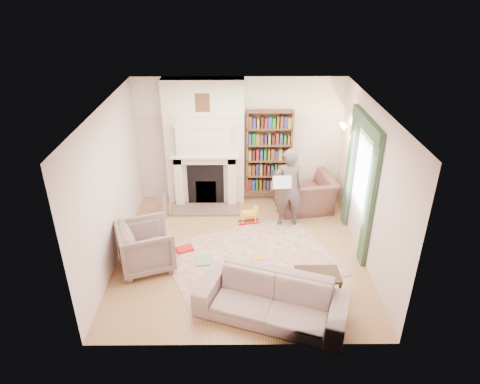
{
  "coord_description": "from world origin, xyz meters",
  "views": [
    {
      "loc": [
        -0.05,
        -6.65,
        4.71
      ],
      "look_at": [
        0.0,
        0.25,
        1.15
      ],
      "focal_mm": 32.0,
      "sensor_mm": 36.0,
      "label": 1
    }
  ],
  "objects_px": {
    "bookcase": "(269,152)",
    "sofa": "(271,299)",
    "coffee_table": "(317,285)",
    "armchair_reading": "(305,194)",
    "rocking_horse": "(249,215)",
    "paraffin_heater": "(163,205)",
    "armchair_left": "(146,246)",
    "man_reading": "(288,188)"
  },
  "relations": [
    {
      "from": "coffee_table",
      "to": "rocking_horse",
      "type": "height_order",
      "value": "coffee_table"
    },
    {
      "from": "armchair_reading",
      "to": "paraffin_heater",
      "type": "height_order",
      "value": "armchair_reading"
    },
    {
      "from": "armchair_left",
      "to": "rocking_horse",
      "type": "xyz_separation_m",
      "value": [
        1.85,
        1.45,
        -0.22
      ]
    },
    {
      "from": "bookcase",
      "to": "armchair_reading",
      "type": "distance_m",
      "value": 1.21
    },
    {
      "from": "coffee_table",
      "to": "armchair_reading",
      "type": "bearing_deg",
      "value": 85.58
    },
    {
      "from": "man_reading",
      "to": "coffee_table",
      "type": "bearing_deg",
      "value": 91.01
    },
    {
      "from": "man_reading",
      "to": "paraffin_heater",
      "type": "relative_size",
      "value": 3.06
    },
    {
      "from": "bookcase",
      "to": "man_reading",
      "type": "height_order",
      "value": "bookcase"
    },
    {
      "from": "armchair_left",
      "to": "rocking_horse",
      "type": "bearing_deg",
      "value": -71.95
    },
    {
      "from": "armchair_reading",
      "to": "paraffin_heater",
      "type": "distance_m",
      "value": 3.09
    },
    {
      "from": "sofa",
      "to": "coffee_table",
      "type": "height_order",
      "value": "sofa"
    },
    {
      "from": "bookcase",
      "to": "rocking_horse",
      "type": "relative_size",
      "value": 4.19
    },
    {
      "from": "rocking_horse",
      "to": "paraffin_heater",
      "type": "bearing_deg",
      "value": 162.57
    },
    {
      "from": "sofa",
      "to": "rocking_horse",
      "type": "bearing_deg",
      "value": 115.26
    },
    {
      "from": "bookcase",
      "to": "paraffin_heater",
      "type": "relative_size",
      "value": 3.36
    },
    {
      "from": "bookcase",
      "to": "armchair_left",
      "type": "xyz_separation_m",
      "value": [
        -2.31,
        -2.52,
        -0.76
      ]
    },
    {
      "from": "sofa",
      "to": "coffee_table",
      "type": "xyz_separation_m",
      "value": [
        0.77,
        0.46,
        -0.11
      ]
    },
    {
      "from": "coffee_table",
      "to": "rocking_horse",
      "type": "bearing_deg",
      "value": 114.1
    },
    {
      "from": "armchair_reading",
      "to": "armchair_left",
      "type": "distance_m",
      "value": 3.69
    },
    {
      "from": "bookcase",
      "to": "coffee_table",
      "type": "distance_m",
      "value": 3.53
    },
    {
      "from": "man_reading",
      "to": "paraffin_heater",
      "type": "xyz_separation_m",
      "value": [
        -2.62,
        0.31,
        -0.57
      ]
    },
    {
      "from": "bookcase",
      "to": "paraffin_heater",
      "type": "xyz_separation_m",
      "value": [
        -2.3,
        -0.79,
        -0.9
      ]
    },
    {
      "from": "bookcase",
      "to": "man_reading",
      "type": "distance_m",
      "value": 1.19
    },
    {
      "from": "man_reading",
      "to": "coffee_table",
      "type": "height_order",
      "value": "man_reading"
    },
    {
      "from": "bookcase",
      "to": "armchair_left",
      "type": "relative_size",
      "value": 2.02
    },
    {
      "from": "sofa",
      "to": "coffee_table",
      "type": "bearing_deg",
      "value": 50.26
    },
    {
      "from": "bookcase",
      "to": "coffee_table",
      "type": "height_order",
      "value": "bookcase"
    },
    {
      "from": "bookcase",
      "to": "sofa",
      "type": "bearing_deg",
      "value": -92.9
    },
    {
      "from": "coffee_table",
      "to": "paraffin_heater",
      "type": "xyz_separation_m",
      "value": [
        -2.87,
        2.56,
        0.05
      ]
    },
    {
      "from": "sofa",
      "to": "rocking_horse",
      "type": "height_order",
      "value": "sofa"
    },
    {
      "from": "armchair_left",
      "to": "paraffin_heater",
      "type": "xyz_separation_m",
      "value": [
        0.01,
        1.73,
        -0.14
      ]
    },
    {
      "from": "coffee_table",
      "to": "paraffin_heater",
      "type": "relative_size",
      "value": 1.27
    },
    {
      "from": "bookcase",
      "to": "armchair_reading",
      "type": "xyz_separation_m",
      "value": [
        0.78,
        -0.5,
        -0.78
      ]
    },
    {
      "from": "sofa",
      "to": "man_reading",
      "type": "bearing_deg",
      "value": 98.79
    },
    {
      "from": "man_reading",
      "to": "bookcase",
      "type": "bearing_deg",
      "value": -78.74
    },
    {
      "from": "sofa",
      "to": "armchair_reading",
      "type": "bearing_deg",
      "value": 93.31
    },
    {
      "from": "armchair_reading",
      "to": "man_reading",
      "type": "xyz_separation_m",
      "value": [
        -0.45,
        -0.6,
        0.45
      ]
    },
    {
      "from": "paraffin_heater",
      "to": "bookcase",
      "type": "bearing_deg",
      "value": 19.0
    },
    {
      "from": "bookcase",
      "to": "coffee_table",
      "type": "bearing_deg",
      "value": -80.21
    },
    {
      "from": "paraffin_heater",
      "to": "rocking_horse",
      "type": "height_order",
      "value": "paraffin_heater"
    },
    {
      "from": "man_reading",
      "to": "rocking_horse",
      "type": "height_order",
      "value": "man_reading"
    },
    {
      "from": "rocking_horse",
      "to": "man_reading",
      "type": "bearing_deg",
      "value": -10.71
    }
  ]
}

